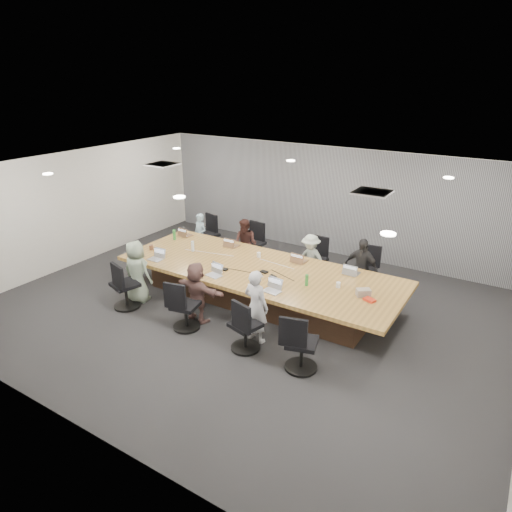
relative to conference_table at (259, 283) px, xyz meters
The scene contains 40 objects.
floor 0.64m from the conference_table, 90.00° to the right, with size 10.00×8.00×0.00m, color #28282A.
ceiling 2.45m from the conference_table, 90.00° to the right, with size 10.00×8.00×0.00m, color white.
wall_back 3.64m from the conference_table, 90.00° to the left, with size 10.00×2.80×0.00m, color beige.
wall_front 4.61m from the conference_table, 90.00° to the right, with size 10.00×2.80×0.00m, color beige.
wall_left 5.12m from the conference_table, behind, with size 8.00×2.80×0.00m, color beige.
curtain 3.56m from the conference_table, 90.00° to the left, with size 9.80×0.04×2.80m, color gray.
conference_table is the anchor object (origin of this frame).
chair_0 3.13m from the conference_table, 147.05° to the left, with size 0.54×0.54×0.80m, color black, non-canonical shape.
chair_1 2.08m from the conference_table, 125.33° to the left, with size 0.58×0.58×0.85m, color black, non-canonical shape.
chair_2 1.79m from the conference_table, 72.17° to the left, with size 0.51×0.51×0.75m, color black, non-canonical shape.
chair_3 2.43m from the conference_table, 44.38° to the left, with size 0.52×0.52×0.78m, color black, non-canonical shape.
chair_4 2.74m from the conference_table, 141.66° to the right, with size 0.58×0.58×0.85m, color black, non-canonical shape.
chair_5 1.79m from the conference_table, 108.19° to the right, with size 0.54×0.54×0.80m, color black, non-canonical shape.
chair_6 1.87m from the conference_table, 65.28° to the right, with size 0.55×0.55×0.81m, color black, non-canonical shape.
chair_7 2.53m from the conference_table, 42.29° to the right, with size 0.57×0.57×0.84m, color black, non-canonical shape.
person_0 2.96m from the conference_table, 152.77° to the left, with size 0.42×0.28×1.15m, color #94B4C4.
laptop_0 2.76m from the conference_table, 163.04° to the left, with size 0.30×0.21×0.02m, color #8C6647.
person_1 1.82m from the conference_table, 131.75° to the left, with size 0.60×0.47×1.24m, color #361D1A.
laptop_1 1.49m from the conference_table, 146.42° to the left, with size 0.30×0.21×0.02m, color #8C6647.
person_2 1.47m from the conference_table, 67.94° to the left, with size 0.76×0.44×1.18m, color #AAB7AA.
laptop_2 1.03m from the conference_table, 55.64° to the left, with size 0.32×0.22×0.02m, color #8C6647.
person_3 2.21m from the conference_table, 37.85° to the left, with size 0.77×0.32×1.31m, color #242426.
laptop_3 1.94m from the conference_table, 24.73° to the left, with size 0.30×0.21×0.02m, color #B2B2B7.
person_4 2.55m from the conference_table, 147.87° to the right, with size 0.65×0.43×1.34m, color gray.
laptop_4 2.32m from the conference_table, 159.58° to the right, with size 0.31×0.21×0.02m, color #B2B2B7.
person_5 1.48m from the conference_table, 112.48° to the right, with size 1.13×0.36×1.22m, color brown.
laptop_5 1.04m from the conference_table, 124.93° to the right, with size 0.31×0.21×0.02m, color #B2B2B7.
person_6 1.59m from the conference_table, 59.90° to the right, with size 0.50×0.33×1.37m, color silver.
laptop_6 1.17m from the conference_table, 45.64° to the right, with size 0.32×0.22×0.02m, color #B2B2B7.
bottle_green_left 2.72m from the conference_table, behind, with size 0.07×0.07×0.25m, color #2F8634.
bottle_green_right 1.31m from the conference_table, 10.08° to the right, with size 0.06×0.06×0.23m, color #2F8634.
bottle_clear 1.85m from the conference_table, behind, with size 0.07×0.07×0.24m, color silver.
cup_white_far 0.73m from the conference_table, 121.13° to the left, with size 0.09×0.09×0.11m, color white.
cup_white_near 1.80m from the conference_table, ahead, with size 0.08×0.08×0.11m, color white.
mug_brown 2.71m from the conference_table, behind, with size 0.09×0.09×0.11m, color brown.
mic_left 0.79m from the conference_table, 141.03° to the right, with size 0.14×0.09×0.03m, color black.
mic_right 0.43m from the conference_table, 30.49° to the right, with size 0.15×0.10×0.03m, color black.
stapler 0.69m from the conference_table, 26.90° to the right, with size 0.16×0.04×0.06m, color black.
canvas_bag 2.32m from the conference_table, ahead, with size 0.25×0.15×0.13m, color tan.
snack_packet 2.48m from the conference_table, ahead, with size 0.20×0.13×0.04m, color red.
Camera 1 is at (4.56, -6.90, 4.53)m, focal length 32.00 mm.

